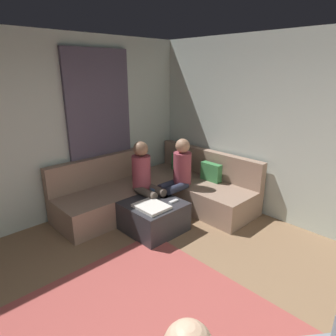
{
  "coord_description": "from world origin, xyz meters",
  "views": [
    {
      "loc": [
        1.26,
        -1.15,
        2.2
      ],
      "look_at": [
        -1.63,
        1.63,
        0.85
      ],
      "focal_mm": 31.51,
      "sensor_mm": 36.0,
      "label": 1
    }
  ],
  "objects": [
    {
      "name": "sectional_couch",
      "position": [
        -2.08,
        1.88,
        0.28
      ],
      "size": [
        2.1,
        2.55,
        0.87
      ],
      "color": "#9E7F6B",
      "rests_on": "ground_plane"
    },
    {
      "name": "ottoman",
      "position": [
        -1.59,
        1.31,
        0.21
      ],
      "size": [
        0.76,
        0.76,
        0.42
      ],
      "primitive_type": "cube",
      "color": "#333338",
      "rests_on": "ground_plane"
    },
    {
      "name": "game_remote",
      "position": [
        -1.41,
        1.53,
        0.43
      ],
      "size": [
        0.05,
        0.15,
        0.02
      ],
      "primitive_type": "cube",
      "color": "white",
      "rests_on": "ottoman"
    },
    {
      "name": "folded_blanket",
      "position": [
        -1.49,
        1.19,
        0.44
      ],
      "size": [
        0.44,
        0.36,
        0.04
      ],
      "primitive_type": "cube",
      "color": "white",
      "rests_on": "ottoman"
    },
    {
      "name": "curtain_panel",
      "position": [
        -2.84,
        1.3,
        1.25
      ],
      "size": [
        0.06,
        1.1,
        2.5
      ],
      "primitive_type": "cube",
      "color": "#595166",
      "rests_on": "ground_plane"
    },
    {
      "name": "person_on_couch_side",
      "position": [
        -1.93,
        1.46,
        0.66
      ],
      "size": [
        0.6,
        0.3,
        1.2
      ],
      "rotation": [
        0.0,
        0.0,
        -1.57
      ],
      "color": "brown",
      "rests_on": "ground_plane"
    },
    {
      "name": "person_on_couch_back",
      "position": [
        -1.72,
        1.93,
        0.66
      ],
      "size": [
        0.3,
        0.6,
        1.2
      ],
      "rotation": [
        0.0,
        0.0,
        3.14
      ],
      "color": "#2D3347",
      "rests_on": "ground_plane"
    },
    {
      "name": "wall_back",
      "position": [
        0.0,
        2.94,
        1.35
      ],
      "size": [
        6.0,
        0.12,
        2.7
      ],
      "primitive_type": "cube",
      "color": "silver",
      "rests_on": "ground_plane"
    },
    {
      "name": "wall_left",
      "position": [
        -2.94,
        0.0,
        1.35
      ],
      "size": [
        0.12,
        6.0,
        2.7
      ],
      "primitive_type": "cube",
      "color": "silver",
      "rests_on": "ground_plane"
    },
    {
      "name": "coffee_mug",
      "position": [
        -1.81,
        1.49,
        0.47
      ],
      "size": [
        0.08,
        0.08,
        0.1
      ],
      "primitive_type": "cylinder",
      "color": "#334C72",
      "rests_on": "ottoman"
    }
  ]
}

